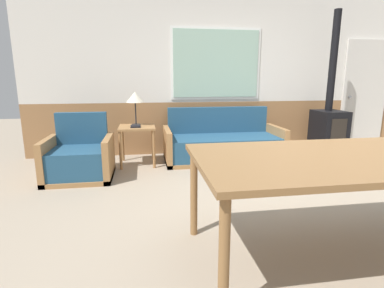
# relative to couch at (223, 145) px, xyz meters

# --- Properties ---
(ground_plane) EXTENTS (16.00, 16.00, 0.00)m
(ground_plane) POSITION_rel_couch_xyz_m (0.41, -2.05, -0.25)
(ground_plane) COLOR gray
(wall_back) EXTENTS (7.20, 0.09, 2.70)m
(wall_back) POSITION_rel_couch_xyz_m (0.39, 0.57, 1.11)
(wall_back) COLOR #996B42
(wall_back) RESTS_ON ground_plane
(couch) EXTENTS (1.86, 0.83, 0.82)m
(couch) POSITION_rel_couch_xyz_m (0.00, 0.00, 0.00)
(couch) COLOR #9E7042
(couch) RESTS_ON ground_plane
(armchair) EXTENTS (0.84, 0.74, 0.84)m
(armchair) POSITION_rel_couch_xyz_m (-2.10, -0.59, 0.01)
(armchair) COLOR #9E7042
(armchair) RESTS_ON ground_plane
(side_table) EXTENTS (0.54, 0.54, 0.59)m
(side_table) POSITION_rel_couch_xyz_m (-1.35, -0.05, 0.24)
(side_table) COLOR #9E7042
(side_table) RESTS_ON ground_plane
(table_lamp) EXTENTS (0.27, 0.27, 0.51)m
(table_lamp) POSITION_rel_couch_xyz_m (-1.36, 0.04, 0.76)
(table_lamp) COLOR #262628
(table_lamp) RESTS_ON side_table
(book_stack) EXTENTS (0.15, 0.16, 0.02)m
(book_stack) POSITION_rel_couch_xyz_m (-1.37, -0.14, 0.36)
(book_stack) COLOR black
(book_stack) RESTS_ON side_table
(dining_table) EXTENTS (2.06, 1.07, 0.78)m
(dining_table) POSITION_rel_couch_xyz_m (0.12, -2.76, 0.47)
(dining_table) COLOR olive
(dining_table) RESTS_ON ground_plane
(wood_stove) EXTENTS (0.44, 0.55, 2.37)m
(wood_stove) POSITION_rel_couch_xyz_m (1.84, -0.01, 0.33)
(wood_stove) COLOR black
(wood_stove) RESTS_ON ground_plane
(entry_door) EXTENTS (0.88, 0.09, 1.98)m
(entry_door) POSITION_rel_couch_xyz_m (2.86, 0.52, 0.75)
(entry_door) COLOR silver
(entry_door) RESTS_ON ground_plane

